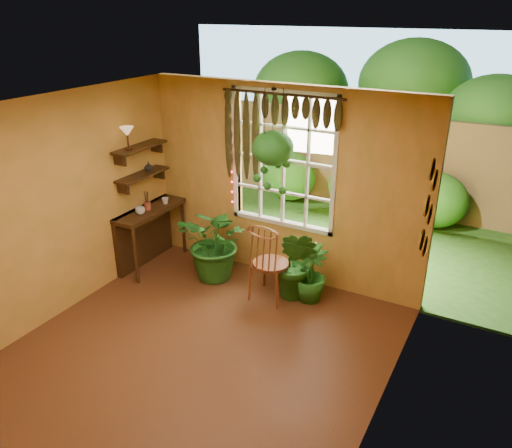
# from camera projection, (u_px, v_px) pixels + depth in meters

# --- Properties ---
(floor) EXTENTS (4.50, 4.50, 0.00)m
(floor) POSITION_uv_depth(u_px,v_px,m) (190.00, 361.00, 5.48)
(floor) COLOR #602D1B
(floor) RESTS_ON ground
(ceiling) EXTENTS (4.50, 4.50, 0.00)m
(ceiling) POSITION_uv_depth(u_px,v_px,m) (173.00, 115.00, 4.40)
(ceiling) COLOR white
(ceiling) RESTS_ON wall_back
(wall_back) EXTENTS (4.00, 0.00, 4.00)m
(wall_back) POSITION_uv_depth(u_px,v_px,m) (282.00, 186.00, 6.74)
(wall_back) COLOR #E9A44F
(wall_back) RESTS_ON floor
(wall_left) EXTENTS (0.00, 4.50, 4.50)m
(wall_left) POSITION_uv_depth(u_px,v_px,m) (44.00, 215.00, 5.82)
(wall_left) COLOR #E9A44F
(wall_left) RESTS_ON floor
(wall_right) EXTENTS (0.00, 4.50, 4.50)m
(wall_right) POSITION_uv_depth(u_px,v_px,m) (381.00, 306.00, 4.06)
(wall_right) COLOR #E9A44F
(wall_right) RESTS_ON floor
(window) EXTENTS (1.52, 0.10, 1.86)m
(window) POSITION_uv_depth(u_px,v_px,m) (284.00, 160.00, 6.63)
(window) COLOR white
(window) RESTS_ON wall_back
(valance_vine) EXTENTS (1.70, 0.12, 1.10)m
(valance_vine) POSITION_uv_depth(u_px,v_px,m) (275.00, 118.00, 6.34)
(valance_vine) COLOR #3B2210
(valance_vine) RESTS_ON window
(string_lights) EXTENTS (0.03, 0.03, 1.54)m
(string_lights) POSITION_uv_depth(u_px,v_px,m) (231.00, 151.00, 6.87)
(string_lights) COLOR #FF2633
(string_lights) RESTS_ON window
(wall_plates) EXTENTS (0.04, 0.32, 1.10)m
(wall_plates) POSITION_uv_depth(u_px,v_px,m) (427.00, 210.00, 5.42)
(wall_plates) COLOR #FFF6D0
(wall_plates) RESTS_ON wall_right
(counter_ledge) EXTENTS (0.40, 1.20, 0.90)m
(counter_ledge) POSITION_uv_depth(u_px,v_px,m) (146.00, 229.00, 7.39)
(counter_ledge) COLOR #3B2210
(counter_ledge) RESTS_ON floor
(shelf_lower) EXTENTS (0.25, 0.90, 0.04)m
(shelf_lower) POSITION_uv_depth(u_px,v_px,m) (143.00, 175.00, 7.03)
(shelf_lower) COLOR #3B2210
(shelf_lower) RESTS_ON wall_left
(shelf_upper) EXTENTS (0.25, 0.90, 0.04)m
(shelf_upper) POSITION_uv_depth(u_px,v_px,m) (140.00, 147.00, 6.87)
(shelf_upper) COLOR #3B2210
(shelf_upper) RESTS_ON wall_left
(backyard) EXTENTS (14.00, 10.00, 12.00)m
(backyard) POSITION_uv_depth(u_px,v_px,m) (390.00, 126.00, 10.38)
(backyard) COLOR #1F5317
(backyard) RESTS_ON ground
(windsor_chair) EXTENTS (0.49, 0.52, 1.28)m
(windsor_chair) POSITION_uv_depth(u_px,v_px,m) (269.00, 274.00, 6.53)
(windsor_chair) COLOR brown
(windsor_chair) RESTS_ON floor
(potted_plant_left) EXTENTS (1.06, 0.94, 1.12)m
(potted_plant_left) POSITION_uv_depth(u_px,v_px,m) (217.00, 242.00, 6.96)
(potted_plant_left) COLOR #155018
(potted_plant_left) RESTS_ON floor
(potted_plant_mid) EXTENTS (0.64, 0.55, 1.02)m
(potted_plant_mid) POSITION_uv_depth(u_px,v_px,m) (296.00, 264.00, 6.47)
(potted_plant_mid) COLOR #155018
(potted_plant_mid) RESTS_ON floor
(potted_plant_right) EXTENTS (0.44, 0.44, 0.78)m
(potted_plant_right) POSITION_uv_depth(u_px,v_px,m) (310.00, 273.00, 6.50)
(potted_plant_right) COLOR #155018
(potted_plant_right) RESTS_ON floor
(hanging_basket) EXTENTS (0.52, 0.52, 1.32)m
(hanging_basket) POSITION_uv_depth(u_px,v_px,m) (273.00, 152.00, 6.24)
(hanging_basket) COLOR black
(hanging_basket) RESTS_ON ceiling
(cup_a) EXTENTS (0.13, 0.13, 0.10)m
(cup_a) POSITION_uv_depth(u_px,v_px,m) (140.00, 211.00, 6.99)
(cup_a) COLOR silver
(cup_a) RESTS_ON counter_ledge
(cup_b) EXTENTS (0.11, 0.11, 0.09)m
(cup_b) POSITION_uv_depth(u_px,v_px,m) (165.00, 201.00, 7.35)
(cup_b) COLOR beige
(cup_b) RESTS_ON counter_ledge
(brush_jar) EXTENTS (0.10, 0.10, 0.35)m
(brush_jar) POSITION_uv_depth(u_px,v_px,m) (147.00, 201.00, 7.11)
(brush_jar) COLOR #96412B
(brush_jar) RESTS_ON counter_ledge
(shelf_vase) EXTENTS (0.16, 0.16, 0.13)m
(shelf_vase) POSITION_uv_depth(u_px,v_px,m) (149.00, 167.00, 7.10)
(shelf_vase) COLOR #B2AD99
(shelf_vase) RESTS_ON shelf_lower
(tiffany_lamp) EXTENTS (0.19, 0.19, 0.31)m
(tiffany_lamp) POSITION_uv_depth(u_px,v_px,m) (127.00, 133.00, 6.57)
(tiffany_lamp) COLOR #542F18
(tiffany_lamp) RESTS_ON shelf_upper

